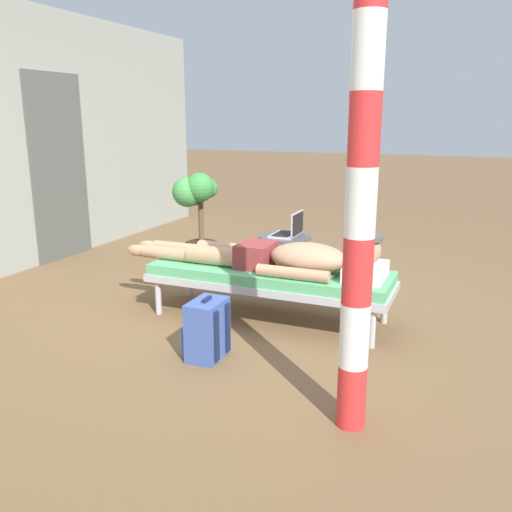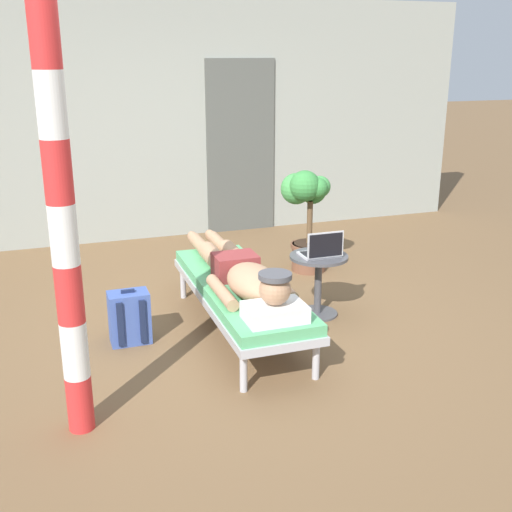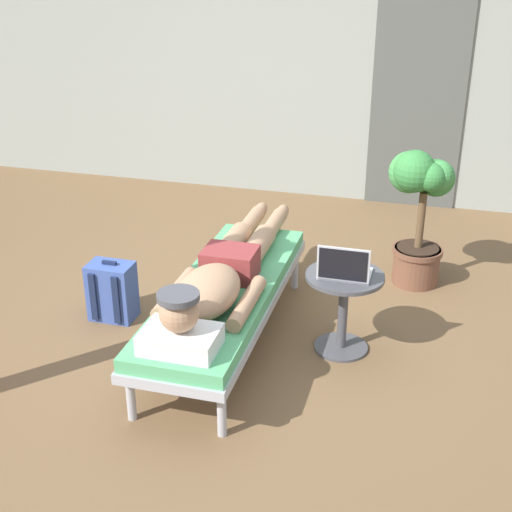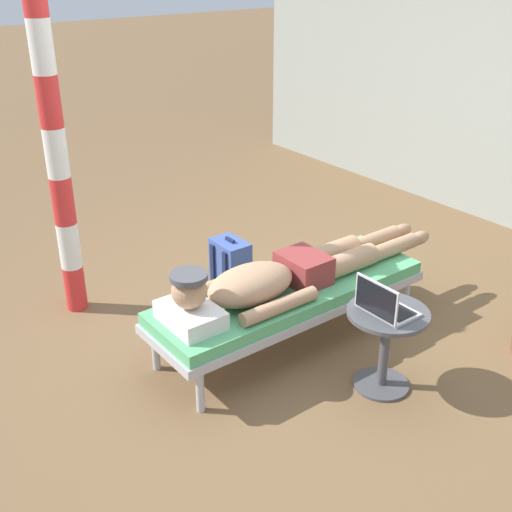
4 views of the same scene
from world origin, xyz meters
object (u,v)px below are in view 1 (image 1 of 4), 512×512
(lounge_chair, at_px, (269,277))
(backpack, at_px, (206,330))
(person_reclining, at_px, (280,257))
(side_table, at_px, (285,253))
(porch_post, at_px, (361,202))
(potted_plant, at_px, (198,209))
(laptop, at_px, (290,230))

(lounge_chair, height_order, backpack, backpack)
(lounge_chair, height_order, person_reclining, person_reclining)
(lounge_chair, bearing_deg, person_reclining, -90.00)
(person_reclining, bearing_deg, side_table, 16.84)
(side_table, bearing_deg, backpack, -179.69)
(person_reclining, relative_size, porch_post, 0.92)
(lounge_chair, xyz_separation_m, potted_plant, (1.09, 1.22, 0.30))
(side_table, xyz_separation_m, laptop, (0.00, -0.05, 0.23))
(lounge_chair, distance_m, person_reclining, 0.20)
(backpack, bearing_deg, person_reclining, -14.06)
(potted_plant, height_order, porch_post, porch_post)
(potted_plant, distance_m, porch_post, 3.27)
(laptop, distance_m, potted_plant, 1.20)
(side_table, xyz_separation_m, backpack, (-1.56, -0.01, -0.16))
(potted_plant, bearing_deg, backpack, -150.25)
(person_reclining, bearing_deg, porch_post, -145.75)
(person_reclining, distance_m, potted_plant, 1.71)
(backpack, bearing_deg, potted_plant, 29.75)
(laptop, bearing_deg, lounge_chair, -173.77)
(lounge_chair, distance_m, porch_post, 1.81)
(side_table, bearing_deg, porch_post, -151.42)
(lounge_chair, xyz_separation_m, person_reclining, (0.00, -0.09, 0.17))
(laptop, distance_m, backpack, 1.61)
(person_reclining, height_order, laptop, laptop)
(lounge_chair, xyz_separation_m, side_table, (0.72, 0.13, 0.01))
(porch_post, bearing_deg, lounge_chair, 36.86)
(person_reclining, xyz_separation_m, laptop, (0.72, 0.17, 0.06))
(side_table, distance_m, potted_plant, 1.19)
(lounge_chair, relative_size, porch_post, 0.82)
(person_reclining, bearing_deg, laptop, 13.05)
(side_table, xyz_separation_m, potted_plant, (0.37, 1.09, 0.29))
(laptop, bearing_deg, porch_post, -152.56)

